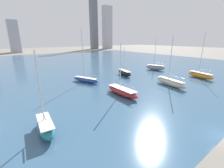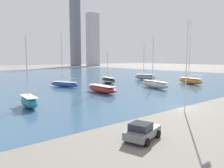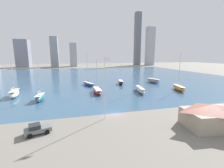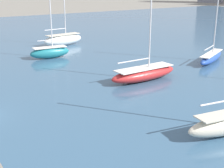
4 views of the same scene
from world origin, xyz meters
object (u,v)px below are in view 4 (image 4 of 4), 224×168
at_px(sailboat_white, 63,39).
at_px(sailboat_teal, 50,52).
at_px(sailboat_blue, 211,56).
at_px(sailboat_red, 144,73).

distance_m(sailboat_white, sailboat_teal, 11.08).
bearing_deg(sailboat_blue, sailboat_teal, -153.06).
xyz_separation_m(sailboat_teal, sailboat_red, (18.09, 4.95, -0.11)).
relative_size(sailboat_white, sailboat_teal, 1.03).
bearing_deg(sailboat_red, sailboat_white, 175.89).
xyz_separation_m(sailboat_blue, sailboat_teal, (-16.34, -19.78, 0.15)).
bearing_deg(sailboat_white, sailboat_blue, 21.08).
distance_m(sailboat_blue, sailboat_white, 28.51).
distance_m(sailboat_blue, sailboat_teal, 25.66).
bearing_deg(sailboat_blue, sailboat_red, -106.77).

